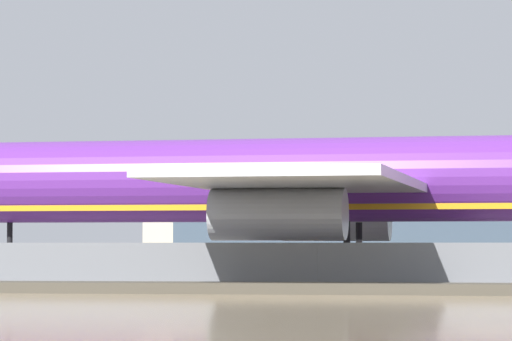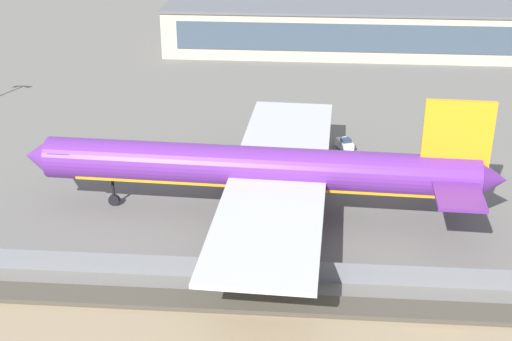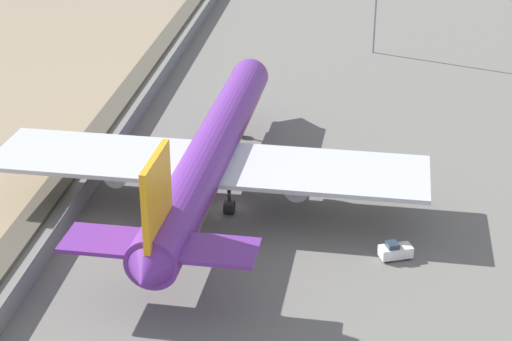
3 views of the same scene
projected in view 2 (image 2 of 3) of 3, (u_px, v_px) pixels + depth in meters
ground_plane at (283, 206)px, 85.50m from camera, size 500.00×500.00×0.00m
shoreline_seawall at (274, 305)px, 66.83m from camera, size 320.00×3.00×0.50m
perimeter_fence at (277, 270)px, 70.53m from camera, size 280.00×0.10×2.31m
cargo_jet_purple at (265, 170)px, 81.36m from camera, size 55.48×47.98×15.02m
baggage_tug at (345, 144)px, 101.01m from camera, size 2.62×3.56×1.80m
terminal_building at (362, 27)px, 148.01m from camera, size 81.36×20.62×9.69m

